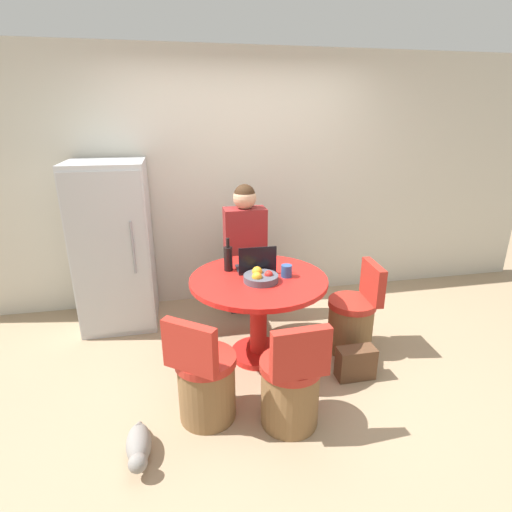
{
  "coord_description": "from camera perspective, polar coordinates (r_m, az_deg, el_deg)",
  "views": [
    {
      "loc": [
        -0.71,
        -2.59,
        1.98
      ],
      "look_at": [
        -0.09,
        0.42,
        0.88
      ],
      "focal_mm": 28.0,
      "sensor_mm": 36.0,
      "label": 1
    }
  ],
  "objects": [
    {
      "name": "ground_plane",
      "position": [
        3.33,
        3.08,
        -16.74
      ],
      "size": [
        12.0,
        12.0,
        0.0
      ],
      "primitive_type": "plane",
      "color": "#9E8466"
    },
    {
      "name": "person_seated",
      "position": [
        3.94,
        -1.68,
        1.62
      ],
      "size": [
        0.4,
        0.37,
        1.36
      ],
      "rotation": [
        0.0,
        0.0,
        3.14
      ],
      "color": "#2D2D38",
      "rests_on": "ground_plane"
    },
    {
      "name": "laptop",
      "position": [
        3.33,
        -0.01,
        -1.36
      ],
      "size": [
        0.31,
        0.22,
        0.23
      ],
      "rotation": [
        0.0,
        0.0,
        3.14
      ],
      "color": "#232328",
      "rests_on": "dining_table"
    },
    {
      "name": "cat",
      "position": [
        2.76,
        -16.41,
        -24.6
      ],
      "size": [
        0.17,
        0.43,
        0.16
      ],
      "rotation": [
        0.0,
        0.0,
        4.76
      ],
      "color": "gray",
      "rests_on": "ground_plane"
    },
    {
      "name": "wall_back",
      "position": [
        4.3,
        -2.06,
        10.59
      ],
      "size": [
        7.0,
        0.06,
        2.6
      ],
      "color": "beige",
      "rests_on": "ground_plane"
    },
    {
      "name": "coffee_cup",
      "position": [
        3.23,
        4.38,
        -2.14
      ],
      "size": [
        0.09,
        0.09,
        0.1
      ],
      "color": "#2D4C84",
      "rests_on": "dining_table"
    },
    {
      "name": "handbag",
      "position": [
        3.34,
        14.06,
        -14.61
      ],
      "size": [
        0.3,
        0.14,
        0.26
      ],
      "color": "brown",
      "rests_on": "ground_plane"
    },
    {
      "name": "fruit_bowl",
      "position": [
        3.14,
        0.65,
        -3.05
      ],
      "size": [
        0.27,
        0.27,
        0.1
      ],
      "color": "#4C4C56",
      "rests_on": "dining_table"
    },
    {
      "name": "refrigerator",
      "position": [
        4.02,
        -19.55,
        1.36
      ],
      "size": [
        0.68,
        0.69,
        1.58
      ],
      "color": "silver",
      "rests_on": "ground_plane"
    },
    {
      "name": "chair_right_side",
      "position": [
        3.61,
        13.63,
        -8.92
      ],
      "size": [
        0.42,
        0.41,
        0.8
      ],
      "rotation": [
        0.0,
        0.0,
        -1.65
      ],
      "color": "brown",
      "rests_on": "ground_plane"
    },
    {
      "name": "chair_near_camera",
      "position": [
        2.76,
        5.01,
        -18.26
      ],
      "size": [
        0.41,
        0.41,
        0.8
      ],
      "rotation": [
        0.0,
        0.0,
        -3.09
      ],
      "color": "brown",
      "rests_on": "ground_plane"
    },
    {
      "name": "bottle",
      "position": [
        3.34,
        -4.0,
        -0.28
      ],
      "size": [
        0.07,
        0.07,
        0.28
      ],
      "color": "black",
      "rests_on": "dining_table"
    },
    {
      "name": "dining_table",
      "position": [
        3.3,
        0.35,
        -6.01
      ],
      "size": [
        1.12,
        1.12,
        0.73
      ],
      "color": "red",
      "rests_on": "ground_plane"
    },
    {
      "name": "chair_near_left_corner",
      "position": [
        2.82,
        -7.26,
        -17.49
      ],
      "size": [
        0.47,
        0.47,
        0.8
      ],
      "rotation": [
        0.0,
        0.0,
        2.49
      ],
      "color": "brown",
      "rests_on": "ground_plane"
    }
  ]
}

